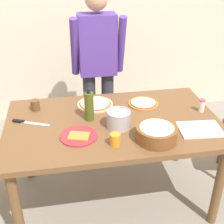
{
  "coord_description": "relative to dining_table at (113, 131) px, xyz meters",
  "views": [
    {
      "loc": [
        -0.34,
        -1.92,
        1.91
      ],
      "look_at": [
        0.0,
        0.05,
        0.81
      ],
      "focal_mm": 48.35,
      "sensor_mm": 36.0,
      "label": 1
    }
  ],
  "objects": [
    {
      "name": "plate_with_slice",
      "position": [
        -0.27,
        -0.17,
        0.1
      ],
      "size": [
        0.26,
        0.26,
        0.02
      ],
      "color": "red",
      "rests_on": "dining_table"
    },
    {
      "name": "popcorn_bowl",
      "position": [
        0.24,
        -0.3,
        0.15
      ],
      "size": [
        0.28,
        0.28,
        0.11
      ],
      "color": "brown",
      "rests_on": "dining_table"
    },
    {
      "name": "cup_orange",
      "position": [
        -0.04,
        -0.31,
        0.13
      ],
      "size": [
        0.07,
        0.07,
        0.08
      ],
      "primitive_type": "cylinder",
      "color": "orange",
      "rests_on": "dining_table"
    },
    {
      "name": "chef_knife",
      "position": [
        -0.64,
        0.08,
        0.1
      ],
      "size": [
        0.28,
        0.14,
        0.02
      ],
      "color": "silver",
      "rests_on": "dining_table"
    },
    {
      "name": "pizza_raw_on_board",
      "position": [
        -0.1,
        0.28,
        0.1
      ],
      "size": [
        0.29,
        0.29,
        0.02
      ],
      "color": "beige",
      "rests_on": "dining_table"
    },
    {
      "name": "olive_oil_bottle",
      "position": [
        -0.17,
        0.06,
        0.2
      ],
      "size": [
        0.07,
        0.07,
        0.26
      ],
      "color": "#47561E",
      "rests_on": "dining_table"
    },
    {
      "name": "person_cook",
      "position": [
        -0.01,
        0.76,
        0.27
      ],
      "size": [
        0.49,
        0.25,
        1.62
      ],
      "color": "#2D2D38",
      "rests_on": "ground"
    },
    {
      "name": "cup_small_brown",
      "position": [
        -0.58,
        0.28,
        0.13
      ],
      "size": [
        0.07,
        0.07,
        0.08
      ],
      "primitive_type": "cylinder",
      "color": "brown",
      "rests_on": "dining_table"
    },
    {
      "name": "dining_table",
      "position": [
        0.0,
        0.0,
        0.0
      ],
      "size": [
        1.6,
        0.96,
        0.76
      ],
      "color": "brown",
      "rests_on": "ground"
    },
    {
      "name": "salt_shaker",
      "position": [
        0.71,
        0.03,
        0.14
      ],
      "size": [
        0.04,
        0.04,
        0.11
      ],
      "color": "white",
      "rests_on": "dining_table"
    },
    {
      "name": "pizza_cooked_on_tray",
      "position": [
        0.29,
        0.23,
        0.1
      ],
      "size": [
        0.25,
        0.25,
        0.02
      ],
      "color": "#C67A33",
      "rests_on": "dining_table"
    },
    {
      "name": "wall_back",
      "position": [
        0.0,
        1.6,
        0.63
      ],
      "size": [
        5.6,
        0.1,
        2.6
      ],
      "primitive_type": "cube",
      "color": "beige",
      "rests_on": "ground"
    },
    {
      "name": "cutting_board_white",
      "position": [
        0.59,
        -0.23,
        0.1
      ],
      "size": [
        0.32,
        0.25,
        0.01
      ],
      "primitive_type": "cube",
      "rotation": [
        0.0,
        0.0,
        -0.09
      ],
      "color": "white",
      "rests_on": "dining_table"
    },
    {
      "name": "ground",
      "position": [
        0.0,
        0.0,
        -0.67
      ],
      "size": [
        8.0,
        8.0,
        0.0
      ],
      "primitive_type": "plane",
      "color": "gray"
    },
    {
      "name": "steel_pot",
      "position": [
        0.02,
        -0.09,
        0.16
      ],
      "size": [
        0.17,
        0.17,
        0.13
      ],
      "color": "#B7B7BC",
      "rests_on": "dining_table"
    }
  ]
}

